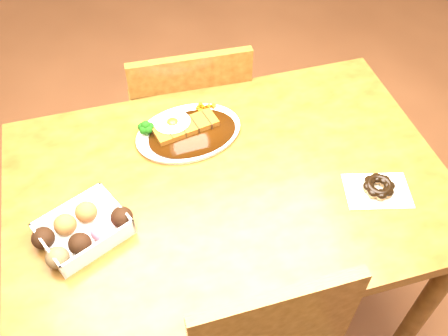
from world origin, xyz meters
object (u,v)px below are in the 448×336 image
object	(u,v)px
chair_far	(189,121)
pon_de_ring	(379,187)
katsu_curry_plate	(186,130)
table	(229,202)
donut_box	(82,230)

from	to	relation	value
chair_far	pon_de_ring	bearing A→B (deg)	121.62
chair_far	pon_de_ring	distance (m)	0.83
chair_far	katsu_curry_plate	size ratio (longest dim) A/B	2.58
table	donut_box	xyz separation A→B (m)	(-0.40, -0.07, 0.13)
chair_far	pon_de_ring	xyz separation A→B (m)	(0.38, -0.68, 0.29)
table	pon_de_ring	world-z (taller)	pon_de_ring
donut_box	table	bearing A→B (deg)	10.37
chair_far	donut_box	bearing A→B (deg)	59.45
table	chair_far	distance (m)	0.56
donut_box	pon_de_ring	distance (m)	0.78
chair_far	donut_box	distance (m)	0.79
table	donut_box	bearing A→B (deg)	-169.63
donut_box	katsu_curry_plate	bearing A→B (deg)	40.33
chair_far	table	bearing A→B (deg)	92.78
chair_far	donut_box	world-z (taller)	chair_far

